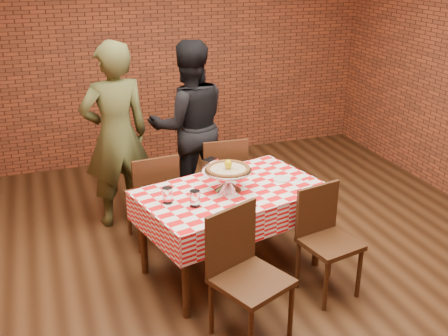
{
  "coord_description": "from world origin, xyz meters",
  "views": [
    {
      "loc": [
        -1.49,
        -3.55,
        2.59
      ],
      "look_at": [
        -0.12,
        0.27,
        0.91
      ],
      "focal_mm": 42.73,
      "sensor_mm": 36.0,
      "label": 1
    }
  ],
  "objects_px": {
    "chair_near_right": "(330,245)",
    "diner_black": "(189,126)",
    "chair_near_left": "(252,279)",
    "chair_far_right": "(221,178)",
    "table": "(231,230)",
    "pizza": "(228,170)",
    "chair_far_left": "(152,197)",
    "water_glass_left": "(195,198)",
    "pizza_stand": "(228,180)",
    "water_glass_right": "(168,195)",
    "condiment_caddy": "(210,168)",
    "diner_olive": "(116,136)"
  },
  "relations": [
    {
      "from": "chair_far_left",
      "to": "chair_far_right",
      "type": "xyz_separation_m",
      "value": [
        0.75,
        0.19,
        0.01
      ]
    },
    {
      "from": "water_glass_right",
      "to": "chair_near_right",
      "type": "distance_m",
      "value": 1.33
    },
    {
      "from": "water_glass_left",
      "to": "pizza_stand",
      "type": "bearing_deg",
      "value": 29.65
    },
    {
      "from": "pizza",
      "to": "chair_far_left",
      "type": "height_order",
      "value": "pizza"
    },
    {
      "from": "pizza",
      "to": "chair_near_right",
      "type": "height_order",
      "value": "pizza"
    },
    {
      "from": "chair_near_left",
      "to": "diner_black",
      "type": "xyz_separation_m",
      "value": [
        0.21,
        2.23,
        0.41
      ]
    },
    {
      "from": "condiment_caddy",
      "to": "chair_near_right",
      "type": "bearing_deg",
      "value": -81.25
    },
    {
      "from": "chair_near_left",
      "to": "condiment_caddy",
      "type": "bearing_deg",
      "value": 62.92
    },
    {
      "from": "chair_far_left",
      "to": "chair_far_right",
      "type": "bearing_deg",
      "value": -170.23
    },
    {
      "from": "diner_black",
      "to": "chair_far_right",
      "type": "bearing_deg",
      "value": 113.73
    },
    {
      "from": "condiment_caddy",
      "to": "chair_far_right",
      "type": "height_order",
      "value": "chair_far_right"
    },
    {
      "from": "chair_far_right",
      "to": "chair_far_left",
      "type": "bearing_deg",
      "value": 18.55
    },
    {
      "from": "pizza",
      "to": "diner_black",
      "type": "relative_size",
      "value": 0.2
    },
    {
      "from": "water_glass_left",
      "to": "chair_far_right",
      "type": "height_order",
      "value": "chair_far_right"
    },
    {
      "from": "pizza_stand",
      "to": "water_glass_right",
      "type": "xyz_separation_m",
      "value": [
        -0.52,
        -0.07,
        -0.02
      ]
    },
    {
      "from": "table",
      "to": "pizza",
      "type": "bearing_deg",
      "value": 166.5
    },
    {
      "from": "chair_near_left",
      "to": "diner_olive",
      "type": "relative_size",
      "value": 0.51
    },
    {
      "from": "water_glass_right",
      "to": "chair_far_right",
      "type": "bearing_deg",
      "value": 51.41
    },
    {
      "from": "table",
      "to": "pizza",
      "type": "height_order",
      "value": "pizza"
    },
    {
      "from": "chair_near_right",
      "to": "diner_black",
      "type": "height_order",
      "value": "diner_black"
    },
    {
      "from": "diner_olive",
      "to": "diner_black",
      "type": "xyz_separation_m",
      "value": [
        0.78,
        0.18,
        -0.03
      ]
    },
    {
      "from": "table",
      "to": "chair_near_right",
      "type": "bearing_deg",
      "value": -43.78
    },
    {
      "from": "water_glass_left",
      "to": "condiment_caddy",
      "type": "xyz_separation_m",
      "value": [
        0.29,
        0.51,
        0.02
      ]
    },
    {
      "from": "chair_near_left",
      "to": "diner_olive",
      "type": "bearing_deg",
      "value": 82.96
    },
    {
      "from": "pizza",
      "to": "diner_black",
      "type": "distance_m",
      "value": 1.38
    },
    {
      "from": "diner_olive",
      "to": "pizza",
      "type": "bearing_deg",
      "value": 111.79
    },
    {
      "from": "diner_olive",
      "to": "chair_near_right",
      "type": "bearing_deg",
      "value": 118.08
    },
    {
      "from": "pizza_stand",
      "to": "water_glass_right",
      "type": "height_order",
      "value": "pizza_stand"
    },
    {
      "from": "water_glass_left",
      "to": "water_glass_right",
      "type": "distance_m",
      "value": 0.22
    },
    {
      "from": "chair_far_right",
      "to": "pizza",
      "type": "bearing_deg",
      "value": 78.9
    },
    {
      "from": "condiment_caddy",
      "to": "water_glass_right",
      "type": "bearing_deg",
      "value": -169.38
    },
    {
      "from": "water_glass_left",
      "to": "diner_black",
      "type": "height_order",
      "value": "diner_black"
    },
    {
      "from": "chair_near_left",
      "to": "chair_far_right",
      "type": "relative_size",
      "value": 1.03
    },
    {
      "from": "table",
      "to": "chair_near_left",
      "type": "bearing_deg",
      "value": -101.15
    },
    {
      "from": "pizza_stand",
      "to": "chair_far_left",
      "type": "xyz_separation_m",
      "value": [
        -0.5,
        0.71,
        -0.39
      ]
    },
    {
      "from": "chair_far_left",
      "to": "water_glass_left",
      "type": "bearing_deg",
      "value": 95.31
    },
    {
      "from": "pizza",
      "to": "condiment_caddy",
      "type": "bearing_deg",
      "value": 98.7
    },
    {
      "from": "water_glass_left",
      "to": "diner_black",
      "type": "relative_size",
      "value": 0.07
    },
    {
      "from": "chair_far_left",
      "to": "chair_near_right",
      "type": "bearing_deg",
      "value": 126.62
    },
    {
      "from": "pizza",
      "to": "condiment_caddy",
      "type": "distance_m",
      "value": 0.34
    },
    {
      "from": "condiment_caddy",
      "to": "diner_olive",
      "type": "relative_size",
      "value": 0.09
    },
    {
      "from": "water_glass_left",
      "to": "chair_far_right",
      "type": "xyz_separation_m",
      "value": [
        0.59,
        1.1,
        -0.36
      ]
    },
    {
      "from": "table",
      "to": "water_glass_right",
      "type": "distance_m",
      "value": 0.71
    },
    {
      "from": "water_glass_right",
      "to": "diner_black",
      "type": "height_order",
      "value": "diner_black"
    },
    {
      "from": "chair_near_right",
      "to": "water_glass_left",
      "type": "bearing_deg",
      "value": 146.9
    },
    {
      "from": "water_glass_right",
      "to": "diner_olive",
      "type": "height_order",
      "value": "diner_olive"
    },
    {
      "from": "water_glass_left",
      "to": "chair_near_left",
      "type": "distance_m",
      "value": 0.77
    },
    {
      "from": "condiment_caddy",
      "to": "diner_black",
      "type": "relative_size",
      "value": 0.09
    },
    {
      "from": "chair_near_right",
      "to": "diner_black",
      "type": "relative_size",
      "value": 0.5
    },
    {
      "from": "chair_near_right",
      "to": "table",
      "type": "bearing_deg",
      "value": 125.13
    }
  ]
}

